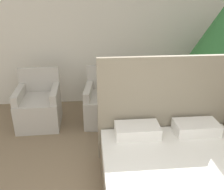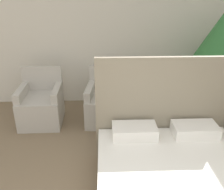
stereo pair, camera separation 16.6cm
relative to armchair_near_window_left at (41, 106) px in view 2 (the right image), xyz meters
name	(u,v)px [view 2 (the right image)]	position (x,y,z in m)	size (l,w,h in m)	color
wall_back	(112,26)	(1.20, 0.85, 1.16)	(10.00, 0.06, 2.90)	silver
armchair_near_window_left	(41,106)	(0.00, 0.00, 0.00)	(0.67, 0.69, 0.88)	#B7B2A8
armchair_near_window_right	(107,105)	(1.09, 0.00, 0.00)	(0.73, 0.75, 0.88)	#B7B2A8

